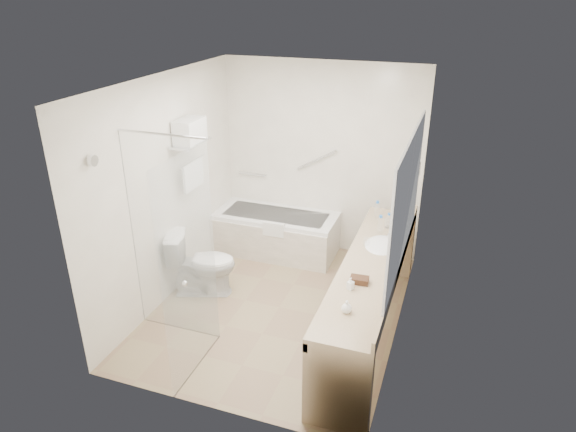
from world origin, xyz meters
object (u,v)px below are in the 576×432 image
(bathtub, at_px, (276,233))
(toilet, at_px, (202,264))
(amenity_basket, at_px, (359,280))
(vanity_counter, at_px, (371,281))
(water_bottle_left, at_px, (377,210))

(bathtub, height_order, toilet, toilet)
(bathtub, distance_m, amenity_basket, 2.41)
(vanity_counter, distance_m, water_bottle_left, 1.11)
(vanity_counter, relative_size, amenity_basket, 16.33)
(bathtub, bearing_deg, amenity_basket, -50.42)
(toilet, bearing_deg, water_bottle_left, -82.67)
(bathtub, height_order, vanity_counter, vanity_counter)
(toilet, distance_m, amenity_basket, 2.08)
(bathtub, bearing_deg, vanity_counter, -42.35)
(amenity_basket, height_order, water_bottle_left, water_bottle_left)
(bathtub, relative_size, vanity_counter, 0.59)
(water_bottle_left, bearing_deg, bathtub, 166.38)
(bathtub, bearing_deg, toilet, -110.21)
(vanity_counter, xyz_separation_m, toilet, (-1.97, 0.17, -0.26))
(vanity_counter, relative_size, water_bottle_left, 12.87)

